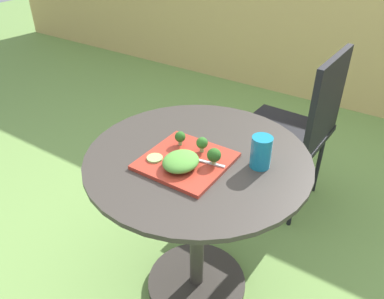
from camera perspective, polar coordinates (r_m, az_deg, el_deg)
ground_plane at (r=1.85m, az=0.68°, el=-19.67°), size 12.00×12.00×0.00m
bamboo_fence at (r=3.30m, az=23.63°, el=18.77°), size 8.00×0.08×1.60m
patio_table at (r=1.53m, az=0.79°, el=-9.94°), size 0.81×0.81×0.72m
patio_chair at (r=2.04m, az=15.97°, el=3.99°), size 0.46×0.46×0.90m
salad_plate at (r=1.31m, az=-0.90°, el=-1.72°), size 0.28×0.28×0.01m
drinking_glass at (r=1.29m, az=10.27°, el=-0.60°), size 0.07×0.07×0.11m
fork at (r=1.30m, az=1.09°, el=-1.62°), size 0.15×0.04×0.00m
lettuce_mound at (r=1.26m, az=-1.59°, el=-1.81°), size 0.12×0.13×0.04m
broccoli_floret_0 at (r=1.27m, az=3.33°, el=-0.88°), size 0.05×0.05×0.06m
broccoli_floret_1 at (r=1.37m, az=-1.79°, el=1.88°), size 0.04×0.04×0.05m
broccoli_floret_2 at (r=1.33m, az=1.52°, el=0.95°), size 0.04×0.04×0.06m
cucumber_slice_0 at (r=1.31m, az=-5.61°, el=-1.29°), size 0.06×0.06×0.01m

